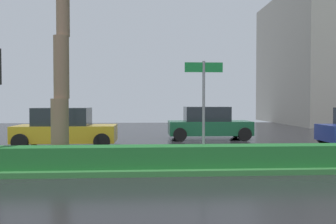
% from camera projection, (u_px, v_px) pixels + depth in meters
% --- Properties ---
extents(ground_plane, '(90.00, 42.00, 0.10)m').
position_uv_depth(ground_plane, '(194.00, 160.00, 12.23)').
color(ground_plane, black).
extents(median_strip, '(85.50, 4.00, 0.15)m').
position_uv_depth(median_strip, '(199.00, 161.00, 11.23)').
color(median_strip, '#2D6B33').
rests_on(median_strip, ground_plane).
extents(median_hedge, '(76.50, 0.70, 0.60)m').
position_uv_depth(median_hedge, '(206.00, 156.00, 9.82)').
color(median_hedge, '#1E6028').
rests_on(median_hedge, median_strip).
extents(street_name_sign, '(1.10, 0.08, 3.00)m').
position_uv_depth(street_name_sign, '(204.00, 98.00, 10.05)').
color(street_name_sign, slate).
rests_on(street_name_sign, median_strip).
extents(car_in_traffic_leading, '(4.30, 2.02, 1.72)m').
position_uv_depth(car_in_traffic_leading, '(65.00, 128.00, 15.18)').
color(car_in_traffic_leading, '#B28C1E').
rests_on(car_in_traffic_leading, ground_plane).
extents(car_in_traffic_second, '(4.30, 2.02, 1.72)m').
position_uv_depth(car_in_traffic_second, '(208.00, 124.00, 18.44)').
color(car_in_traffic_second, '#195133').
rests_on(car_in_traffic_second, ground_plane).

